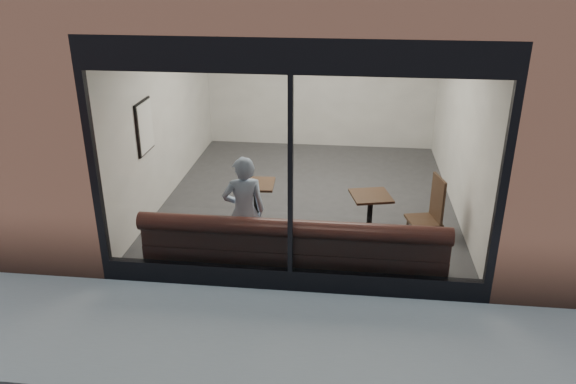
# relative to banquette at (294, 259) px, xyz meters

# --- Properties ---
(sidewalk_near) EXTENTS (40.00, 2.00, 0.01)m
(sidewalk_near) POSITION_rel_banquette_xyz_m (0.00, -1.45, -0.22)
(sidewalk_near) COLOR gray
(sidewalk_near) RESTS_ON ground
(host_building_pier_left) EXTENTS (2.50, 12.00, 3.20)m
(host_building_pier_left) POSITION_rel_banquette_xyz_m (-3.75, 5.55, 1.38)
(host_building_pier_left) COLOR brown
(host_building_pier_left) RESTS_ON ground
(host_building_pier_right) EXTENTS (2.50, 12.00, 3.20)m
(host_building_pier_right) POSITION_rel_banquette_xyz_m (3.75, 5.55, 1.38)
(host_building_pier_right) COLOR brown
(host_building_pier_right) RESTS_ON ground
(host_building_backfill) EXTENTS (5.00, 6.00, 3.20)m
(host_building_backfill) POSITION_rel_banquette_xyz_m (0.00, 8.55, 1.38)
(host_building_backfill) COLOR brown
(host_building_backfill) RESTS_ON ground
(cafe_floor) EXTENTS (6.00, 6.00, 0.00)m
(cafe_floor) POSITION_rel_banquette_xyz_m (0.00, 2.55, -0.21)
(cafe_floor) COLOR #2D2D30
(cafe_floor) RESTS_ON ground
(cafe_ceiling) EXTENTS (6.00, 6.00, 0.00)m
(cafe_ceiling) POSITION_rel_banquette_xyz_m (0.00, 2.55, 2.97)
(cafe_ceiling) COLOR white
(cafe_ceiling) RESTS_ON host_building_upper
(cafe_wall_back) EXTENTS (5.00, 0.00, 5.00)m
(cafe_wall_back) POSITION_rel_banquette_xyz_m (0.00, 5.54, 1.37)
(cafe_wall_back) COLOR beige
(cafe_wall_back) RESTS_ON ground
(cafe_wall_left) EXTENTS (0.00, 6.00, 6.00)m
(cafe_wall_left) POSITION_rel_banquette_xyz_m (-2.49, 2.55, 1.37)
(cafe_wall_left) COLOR beige
(cafe_wall_left) RESTS_ON ground
(cafe_wall_right) EXTENTS (0.00, 6.00, 6.00)m
(cafe_wall_right) POSITION_rel_banquette_xyz_m (2.49, 2.55, 1.37)
(cafe_wall_right) COLOR beige
(cafe_wall_right) RESTS_ON ground
(storefront_kick) EXTENTS (5.00, 0.10, 0.30)m
(storefront_kick) POSITION_rel_banquette_xyz_m (0.00, -0.40, -0.08)
(storefront_kick) COLOR black
(storefront_kick) RESTS_ON ground
(storefront_header) EXTENTS (5.00, 0.10, 0.40)m
(storefront_header) POSITION_rel_banquette_xyz_m (0.00, -0.40, 2.77)
(storefront_header) COLOR black
(storefront_header) RESTS_ON host_building_upper
(storefront_mullion) EXTENTS (0.06, 0.10, 2.50)m
(storefront_mullion) POSITION_rel_banquette_xyz_m (0.00, -0.40, 1.32)
(storefront_mullion) COLOR black
(storefront_mullion) RESTS_ON storefront_kick
(storefront_glass) EXTENTS (4.80, 0.00, 4.80)m
(storefront_glass) POSITION_rel_banquette_xyz_m (0.00, -0.43, 1.33)
(storefront_glass) COLOR white
(storefront_glass) RESTS_ON storefront_kick
(banquette) EXTENTS (4.00, 0.55, 0.45)m
(banquette) POSITION_rel_banquette_xyz_m (0.00, 0.00, 0.00)
(banquette) COLOR #361613
(banquette) RESTS_ON cafe_floor
(person) EXTENTS (0.67, 0.53, 1.59)m
(person) POSITION_rel_banquette_xyz_m (-0.70, 0.20, 0.57)
(person) COLOR #9FB7D7
(person) RESTS_ON cafe_floor
(cafe_table_left) EXTENTS (0.59, 0.59, 0.04)m
(cafe_table_left) POSITION_rel_banquette_xyz_m (-0.73, 1.33, 0.52)
(cafe_table_left) COLOR black
(cafe_table_left) RESTS_ON cafe_floor
(cafe_table_right) EXTENTS (0.67, 0.67, 0.04)m
(cafe_table_right) POSITION_rel_banquette_xyz_m (1.03, 1.08, 0.52)
(cafe_table_right) COLOR black
(cafe_table_right) RESTS_ON cafe_floor
(cafe_chair_right) EXTENTS (0.57, 0.57, 0.04)m
(cafe_chair_right) POSITION_rel_banquette_xyz_m (1.86, 1.37, 0.01)
(cafe_chair_right) COLOR black
(cafe_chair_right) RESTS_ON cafe_floor
(wall_poster) EXTENTS (0.02, 0.57, 0.76)m
(wall_poster) POSITION_rel_banquette_xyz_m (-2.45, 1.44, 1.34)
(wall_poster) COLOR white
(wall_poster) RESTS_ON cafe_wall_left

